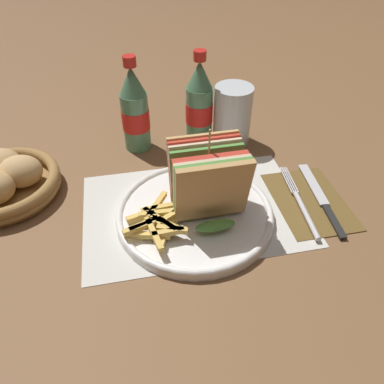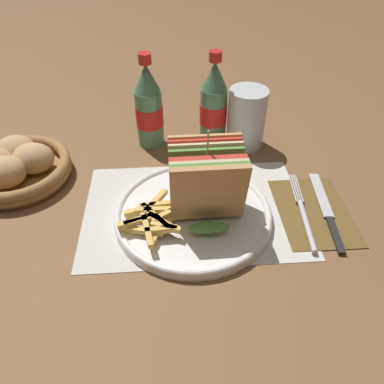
% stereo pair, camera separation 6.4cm
% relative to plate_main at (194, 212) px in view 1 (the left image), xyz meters
% --- Properties ---
extents(ground_plane, '(4.00, 4.00, 0.00)m').
position_rel_plate_main_xyz_m(ground_plane, '(0.02, -0.00, -0.01)').
color(ground_plane, brown).
extents(placemat, '(0.39, 0.26, 0.00)m').
position_rel_plate_main_xyz_m(placemat, '(0.00, 0.02, -0.01)').
color(placemat, silver).
rests_on(placemat, ground_plane).
extents(plate_main, '(0.27, 0.27, 0.02)m').
position_rel_plate_main_xyz_m(plate_main, '(0.00, 0.00, 0.00)').
color(plate_main, white).
rests_on(plate_main, ground_plane).
extents(club_sandwich, '(0.12, 0.11, 0.16)m').
position_rel_plate_main_xyz_m(club_sandwich, '(0.02, -0.00, 0.07)').
color(club_sandwich, tan).
rests_on(club_sandwich, plate_main).
extents(fries_pile, '(0.11, 0.13, 0.02)m').
position_rel_plate_main_xyz_m(fries_pile, '(-0.07, -0.03, 0.02)').
color(fries_pile, '#E0B756').
rests_on(fries_pile, plate_main).
extents(napkin, '(0.12, 0.18, 0.00)m').
position_rel_plate_main_xyz_m(napkin, '(0.21, -0.00, -0.01)').
color(napkin, brown).
rests_on(napkin, ground_plane).
extents(fork, '(0.03, 0.19, 0.01)m').
position_rel_plate_main_xyz_m(fork, '(0.19, -0.02, -0.00)').
color(fork, silver).
rests_on(fork, napkin).
extents(knife, '(0.03, 0.20, 0.00)m').
position_rel_plate_main_xyz_m(knife, '(0.23, -0.01, -0.00)').
color(knife, black).
rests_on(knife, napkin).
extents(coke_bottle_near, '(0.06, 0.06, 0.20)m').
position_rel_plate_main_xyz_m(coke_bottle_near, '(-0.07, 0.24, 0.08)').
color(coke_bottle_near, '#4C7F5B').
rests_on(coke_bottle_near, ground_plane).
extents(coke_bottle_far, '(0.06, 0.06, 0.20)m').
position_rel_plate_main_xyz_m(coke_bottle_far, '(0.06, 0.24, 0.08)').
color(coke_bottle_far, '#4C7F5B').
rests_on(coke_bottle_far, ground_plane).
extents(glass_near, '(0.08, 0.08, 0.13)m').
position_rel_plate_main_xyz_m(glass_near, '(0.13, 0.22, 0.05)').
color(glass_near, silver).
rests_on(glass_near, ground_plane).
extents(bread_basket, '(0.20, 0.20, 0.07)m').
position_rel_plate_main_xyz_m(bread_basket, '(-0.33, 0.13, 0.02)').
color(bread_basket, olive).
rests_on(bread_basket, ground_plane).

